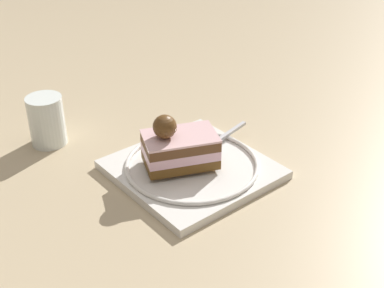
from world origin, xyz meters
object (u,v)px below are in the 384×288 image
object	(u,v)px
dessert_plate	(192,168)
drink_glass_near	(47,123)
fork	(221,139)
cake_slice	(179,147)

from	to	relation	value
dessert_plate	drink_glass_near	world-z (taller)	drink_glass_near
fork	drink_glass_near	world-z (taller)	drink_glass_near
cake_slice	drink_glass_near	world-z (taller)	cake_slice
dessert_plate	fork	size ratio (longest dim) A/B	1.97
drink_glass_near	fork	bearing A→B (deg)	-36.33
dessert_plate	drink_glass_near	bearing A→B (deg)	127.75
cake_slice	drink_glass_near	bearing A→B (deg)	125.39
fork	cake_slice	bearing A→B (deg)	-165.11
dessert_plate	fork	world-z (taller)	fork
dessert_plate	drink_glass_near	size ratio (longest dim) A/B	2.91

